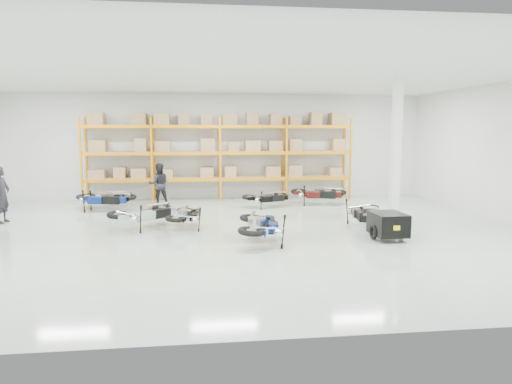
{
  "coord_description": "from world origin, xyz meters",
  "views": [
    {
      "loc": [
        -0.76,
        -13.02,
        2.92
      ],
      "look_at": [
        0.84,
        0.49,
        1.1
      ],
      "focal_mm": 32.0,
      "sensor_mm": 36.0,
      "label": 1
    }
  ],
  "objects": [
    {
      "name": "room",
      "position": [
        0.0,
        0.0,
        2.25
      ],
      "size": [
        18.0,
        18.0,
        18.0
      ],
      "color": "#A5B8A9",
      "rests_on": "ground"
    },
    {
      "name": "pallet_rack",
      "position": [
        -0.0,
        6.45,
        2.26
      ],
      "size": [
        11.28,
        0.98,
        3.62
      ],
      "color": "orange",
      "rests_on": "ground"
    },
    {
      "name": "structural_column",
      "position": [
        5.2,
        0.5,
        2.25
      ],
      "size": [
        0.25,
        0.25,
        4.5
      ],
      "primitive_type": "cube",
      "color": "white",
      "rests_on": "ground"
    },
    {
      "name": "moto_blue_centre",
      "position": [
        0.74,
        -1.45,
        0.61
      ],
      "size": [
        1.2,
        2.09,
        1.29
      ],
      "primitive_type": null,
      "rotation": [
        0.0,
        -0.09,
        3.03
      ],
      "color": "#07194C",
      "rests_on": "ground"
    },
    {
      "name": "moto_silver_left",
      "position": [
        -2.48,
        0.86,
        0.58
      ],
      "size": [
        2.06,
        1.97,
        1.24
      ],
      "primitive_type": null,
      "rotation": [
        0.0,
        -0.09,
        2.29
      ],
      "color": "#B6B8BD",
      "rests_on": "ground"
    },
    {
      "name": "moto_black_far_left",
      "position": [
        -1.23,
        0.67,
        0.51
      ],
      "size": [
        1.11,
        1.78,
        1.08
      ],
      "primitive_type": null,
      "rotation": [
        0.0,
        -0.09,
        2.96
      ],
      "color": "black",
      "rests_on": "ground"
    },
    {
      "name": "moto_touring_right",
      "position": [
        4.2,
        0.15,
        0.57
      ],
      "size": [
        1.21,
        1.99,
        1.21
      ],
      "primitive_type": null,
      "rotation": [
        0.0,
        -0.09,
        -0.16
      ],
      "color": "black",
      "rests_on": "ground"
    },
    {
      "name": "trailer",
      "position": [
        4.2,
        -1.45,
        0.42
      ],
      "size": [
        0.91,
        1.73,
        0.72
      ],
      "rotation": [
        0.0,
        0.0,
        0.03
      ],
      "color": "black",
      "rests_on": "ground"
    },
    {
      "name": "moto_back_a",
      "position": [
        -4.35,
        4.13,
        0.59
      ],
      "size": [
        2.08,
        1.37,
        1.24
      ],
      "primitive_type": null,
      "rotation": [
        0.0,
        -0.09,
        1.34
      ],
      "color": "navy",
      "rests_on": "ground"
    },
    {
      "name": "moto_back_b",
      "position": [
        -4.52,
        4.83,
        0.52
      ],
      "size": [
        1.86,
        1.22,
        1.11
      ],
      "primitive_type": null,
      "rotation": [
        0.0,
        -0.09,
        1.8
      ],
      "color": "silver",
      "rests_on": "ground"
    },
    {
      "name": "moto_back_c",
      "position": [
        1.72,
        4.17,
        0.5
      ],
      "size": [
        1.79,
        1.23,
        1.05
      ],
      "primitive_type": null,
      "rotation": [
        0.0,
        -0.09,
        1.86
      ],
      "color": "black",
      "rests_on": "ground"
    },
    {
      "name": "moto_back_d",
      "position": [
        3.84,
        4.59,
        0.59
      ],
      "size": [
        2.1,
        1.43,
        1.24
      ],
      "primitive_type": null,
      "rotation": [
        0.0,
        -0.09,
        1.3
      ],
      "color": "#3C0D0C",
      "rests_on": "ground"
    },
    {
      "name": "person_left",
      "position": [
        -7.12,
        2.23,
        0.91
      ],
      "size": [
        0.49,
        0.7,
        1.82
      ],
      "primitive_type": "imported",
      "rotation": [
        0.0,
        0.0,
        1.49
      ],
      "color": "black",
      "rests_on": "ground"
    },
    {
      "name": "person_back",
      "position": [
        -2.47,
        5.25,
        0.83
      ],
      "size": [
        0.89,
        0.74,
        1.67
      ],
      "primitive_type": "imported",
      "rotation": [
        0.0,
        0.0,
        3.29
      ],
      "color": "black",
      "rests_on": "ground"
    }
  ]
}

